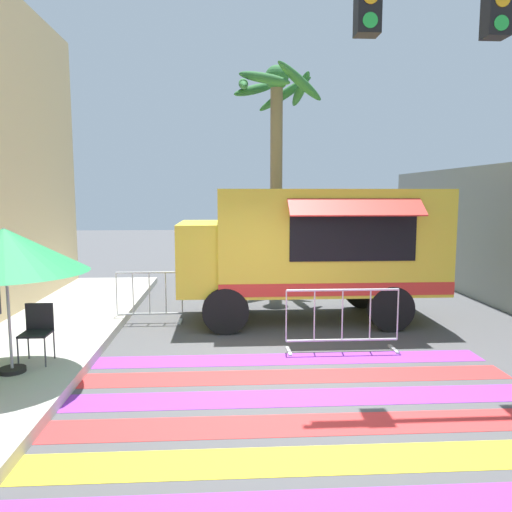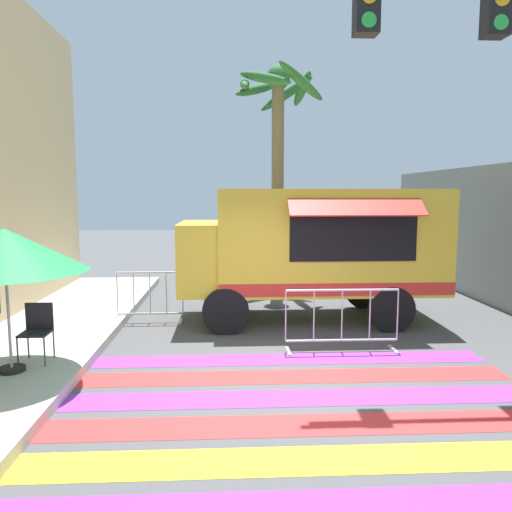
% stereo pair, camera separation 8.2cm
% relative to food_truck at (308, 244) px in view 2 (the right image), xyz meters
% --- Properties ---
extents(ground_plane, '(60.00, 60.00, 0.00)m').
position_rel_food_truck_xyz_m(ground_plane, '(-0.80, -3.40, -1.59)').
color(ground_plane, '#4C4C4F').
extents(crosswalk_painted, '(6.40, 4.36, 0.01)m').
position_rel_food_truck_xyz_m(crosswalk_painted, '(-0.80, -4.41, -1.59)').
color(crosswalk_painted, purple).
rests_on(crosswalk_painted, ground_plane).
extents(food_truck, '(5.26, 2.61, 2.71)m').
position_rel_food_truck_xyz_m(food_truck, '(0.00, 0.00, 0.00)').
color(food_truck, yellow).
rests_on(food_truck, ground_plane).
extents(traffic_signal_pole, '(4.12, 0.29, 6.17)m').
position_rel_food_truck_xyz_m(traffic_signal_pole, '(2.07, -3.24, 2.78)').
color(traffic_signal_pole, '#515456').
rests_on(traffic_signal_pole, ground_plane).
extents(patio_umbrella, '(2.18, 2.18, 2.00)m').
position_rel_food_truck_xyz_m(patio_umbrella, '(-4.65, -3.29, 0.26)').
color(patio_umbrella, black).
rests_on(patio_umbrella, sidewalk_left).
extents(folding_chair, '(0.40, 0.40, 0.85)m').
position_rel_food_truck_xyz_m(folding_chair, '(-4.45, -2.83, -0.92)').
color(folding_chair, '#4C4C51').
rests_on(folding_chair, sidewalk_left).
extents(barricade_front, '(1.90, 0.44, 1.06)m').
position_rel_food_truck_xyz_m(barricade_front, '(0.24, -2.15, -1.07)').
color(barricade_front, '#B7BABF').
rests_on(barricade_front, ground_plane).
extents(barricade_side, '(1.34, 0.44, 1.06)m').
position_rel_food_truck_xyz_m(barricade_side, '(-3.24, -0.09, -1.09)').
color(barricade_side, '#B7BABF').
rests_on(barricade_side, ground_plane).
extents(palm_tree, '(2.37, 2.41, 5.81)m').
position_rel_food_truck_xyz_m(palm_tree, '(-0.41, 2.75, 2.67)').
color(palm_tree, '#7A664C').
rests_on(palm_tree, ground_plane).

